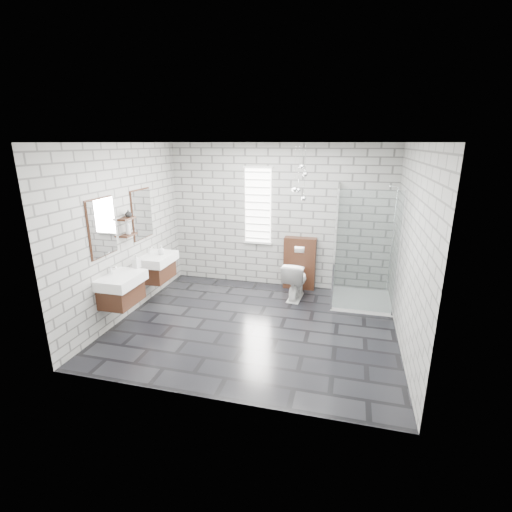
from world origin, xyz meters
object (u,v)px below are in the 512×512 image
at_px(vanity_right, 155,260).
at_px(shower_enclosure, 357,277).
at_px(toilet, 295,280).
at_px(cistern_panel, 300,263).
at_px(vanity_left, 119,281).

height_order(vanity_right, shower_enclosure, shower_enclosure).
height_order(shower_enclosure, toilet, shower_enclosure).
relative_size(vanity_right, cistern_panel, 1.57).
height_order(vanity_left, shower_enclosure, shower_enclosure).
bearing_deg(cistern_panel, vanity_right, -152.64).
height_order(cistern_panel, toilet, cistern_panel).
relative_size(vanity_left, toilet, 2.27).
xyz_separation_m(vanity_left, toilet, (2.35, 1.77, -0.41)).
xyz_separation_m(vanity_left, shower_enclosure, (3.41, 1.76, -0.25)).
height_order(vanity_right, toilet, vanity_right).
distance_m(vanity_right, cistern_panel, 2.66).
xyz_separation_m(shower_enclosure, toilet, (-1.06, 0.01, -0.16)).
distance_m(vanity_right, shower_enclosure, 3.49).
xyz_separation_m(vanity_right, shower_enclosure, (3.41, 0.70, -0.25)).
relative_size(cistern_panel, shower_enclosure, 0.49).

